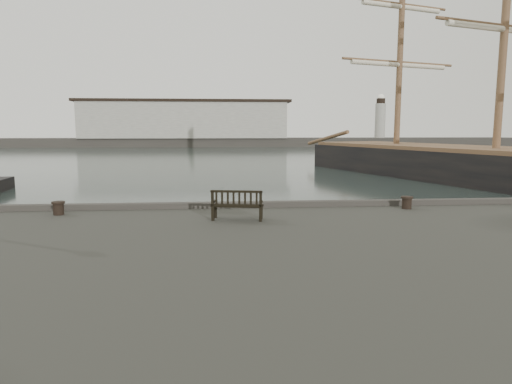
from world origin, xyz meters
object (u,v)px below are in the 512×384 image
(bench, at_px, (237,211))
(bollard_left, at_px, (58,208))
(bollard_right, at_px, (407,203))
(tall_ship_main, at_px, (494,174))

(bench, height_order, bollard_left, bench)
(bollard_left, height_order, bollard_right, bollard_left)
(bench, bearing_deg, bollard_left, 177.33)
(tall_ship_main, bearing_deg, bench, -153.09)
(bollard_left, xyz_separation_m, bollard_right, (10.52, 0.12, -0.00))
(bench, height_order, tall_ship_main, tall_ship_main)
(bench, relative_size, bollard_left, 3.78)
(bollard_right, bearing_deg, tall_ship_main, 51.59)
(bollard_left, relative_size, bollard_right, 1.01)
(bollard_left, distance_m, bollard_right, 10.52)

